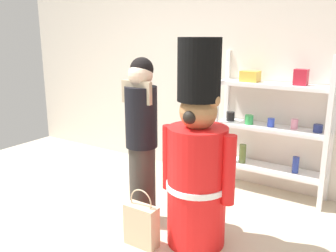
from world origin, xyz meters
TOP-DOWN VIEW (x-y plane):
  - back_wall at (0.00, 2.20)m, footprint 6.40×0.12m
  - merchandise_shelf at (0.79, 1.98)m, footprint 1.25×0.35m
  - teddy_bear_guard at (0.61, 0.63)m, footprint 0.67×0.52m
  - person_shopper at (0.01, 0.67)m, footprint 0.31×0.29m
  - shopping_bag at (0.25, 0.33)m, footprint 0.30×0.13m

SIDE VIEW (x-z plane):
  - shopping_bag at x=0.25m, z-range -0.07..0.45m
  - teddy_bear_guard at x=0.61m, z-range -0.14..1.61m
  - merchandise_shelf at x=0.79m, z-range 0.02..1.60m
  - person_shopper at x=0.01m, z-range 0.06..1.63m
  - back_wall at x=0.00m, z-range 0.00..2.60m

